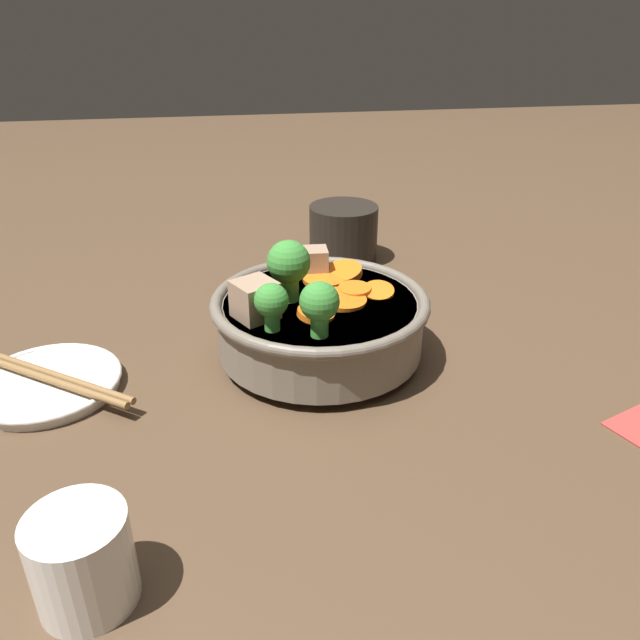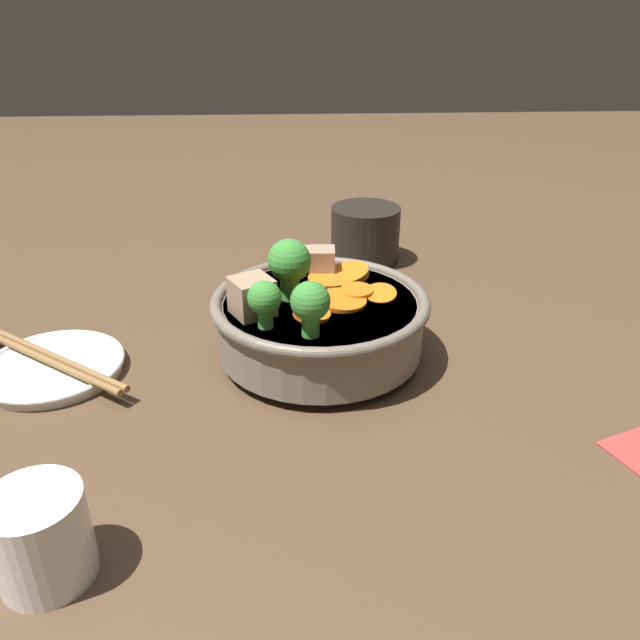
{
  "view_description": "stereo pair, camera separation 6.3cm",
  "coord_description": "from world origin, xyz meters",
  "px_view_note": "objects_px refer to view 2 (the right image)",
  "views": [
    {
      "loc": [
        -0.55,
        0.09,
        0.33
      ],
      "look_at": [
        0.0,
        0.0,
        0.04
      ],
      "focal_mm": 35.0,
      "sensor_mm": 36.0,
      "label": 1
    },
    {
      "loc": [
        -0.56,
        0.03,
        0.33
      ],
      "look_at": [
        0.0,
        0.0,
        0.04
      ],
      "focal_mm": 35.0,
      "sensor_mm": 36.0,
      "label": 2
    }
  ],
  "objects_px": {
    "side_saucer": "(53,367)",
    "chopsticks_pair": "(51,359)",
    "stirfry_bowl": "(318,317)",
    "tea_cup": "(41,536)",
    "dark_mug": "(365,234)"
  },
  "relations": [
    {
      "from": "stirfry_bowl",
      "to": "chopsticks_pair",
      "type": "bearing_deg",
      "value": 94.08
    },
    {
      "from": "stirfry_bowl",
      "to": "dark_mug",
      "type": "xyz_separation_m",
      "value": [
        0.26,
        -0.08,
        -0.01
      ]
    },
    {
      "from": "stirfry_bowl",
      "to": "side_saucer",
      "type": "xyz_separation_m",
      "value": [
        -0.02,
        0.26,
        -0.04
      ]
    },
    {
      "from": "chopsticks_pair",
      "to": "stirfry_bowl",
      "type": "bearing_deg",
      "value": -85.92
    },
    {
      "from": "stirfry_bowl",
      "to": "tea_cup",
      "type": "bearing_deg",
      "value": 144.72
    },
    {
      "from": "stirfry_bowl",
      "to": "side_saucer",
      "type": "relative_size",
      "value": 1.59
    },
    {
      "from": "stirfry_bowl",
      "to": "tea_cup",
      "type": "height_order",
      "value": "stirfry_bowl"
    },
    {
      "from": "tea_cup",
      "to": "dark_mug",
      "type": "height_order",
      "value": "dark_mug"
    },
    {
      "from": "stirfry_bowl",
      "to": "chopsticks_pair",
      "type": "height_order",
      "value": "stirfry_bowl"
    },
    {
      "from": "dark_mug",
      "to": "side_saucer",
      "type": "bearing_deg",
      "value": 129.32
    },
    {
      "from": "side_saucer",
      "to": "chopsticks_pair",
      "type": "distance_m",
      "value": 0.01
    },
    {
      "from": "stirfry_bowl",
      "to": "side_saucer",
      "type": "bearing_deg",
      "value": 94.08
    },
    {
      "from": "stirfry_bowl",
      "to": "side_saucer",
      "type": "distance_m",
      "value": 0.27
    },
    {
      "from": "side_saucer",
      "to": "chopsticks_pair",
      "type": "relative_size",
      "value": 0.78
    },
    {
      "from": "tea_cup",
      "to": "dark_mug",
      "type": "distance_m",
      "value": 0.59
    }
  ]
}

